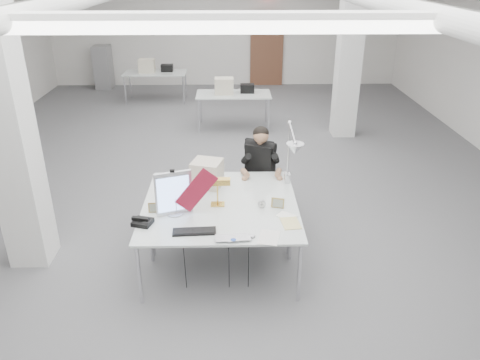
{
  "coord_description": "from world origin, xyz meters",
  "views": [
    {
      "loc": [
        0.13,
        -6.91,
        3.32
      ],
      "look_at": [
        0.23,
        -2.0,
        1.03
      ],
      "focal_mm": 35.0,
      "sensor_mm": 36.0,
      "label": 1
    }
  ],
  "objects_px": {
    "desk_main": "(220,224)",
    "office_chair": "(260,177)",
    "beige_monitor": "(207,173)",
    "desk_phone": "(143,222)",
    "seated_person": "(261,158)",
    "architect_lamp": "(291,156)",
    "monitor": "(174,193)",
    "laptop": "(233,241)",
    "bankers_lamp": "(217,191)"
  },
  "relations": [
    {
      "from": "bankers_lamp",
      "to": "architect_lamp",
      "type": "height_order",
      "value": "architect_lamp"
    },
    {
      "from": "monitor",
      "to": "desk_phone",
      "type": "xyz_separation_m",
      "value": [
        -0.32,
        -0.23,
        -0.23
      ]
    },
    {
      "from": "desk_main",
      "to": "monitor",
      "type": "bearing_deg",
      "value": 157.2
    },
    {
      "from": "office_chair",
      "to": "monitor",
      "type": "xyz_separation_m",
      "value": [
        -1.04,
        -1.33,
        0.42
      ]
    },
    {
      "from": "office_chair",
      "to": "seated_person",
      "type": "bearing_deg",
      "value": -65.67
    },
    {
      "from": "bankers_lamp",
      "to": "seated_person",
      "type": "bearing_deg",
      "value": 62.18
    },
    {
      "from": "monitor",
      "to": "laptop",
      "type": "bearing_deg",
      "value": -61.8
    },
    {
      "from": "seated_person",
      "to": "desk_phone",
      "type": "distance_m",
      "value": 2.04
    },
    {
      "from": "monitor",
      "to": "bankers_lamp",
      "type": "relative_size",
      "value": 1.41
    },
    {
      "from": "office_chair",
      "to": "architect_lamp",
      "type": "height_order",
      "value": "architect_lamp"
    },
    {
      "from": "desk_main",
      "to": "beige_monitor",
      "type": "height_order",
      "value": "beige_monitor"
    },
    {
      "from": "office_chair",
      "to": "architect_lamp",
      "type": "distance_m",
      "value": 1.06
    },
    {
      "from": "laptop",
      "to": "architect_lamp",
      "type": "relative_size",
      "value": 0.39
    },
    {
      "from": "desk_phone",
      "to": "laptop",
      "type": "bearing_deg",
      "value": -4.66
    },
    {
      "from": "bankers_lamp",
      "to": "beige_monitor",
      "type": "height_order",
      "value": "bankers_lamp"
    },
    {
      "from": "bankers_lamp",
      "to": "desk_phone",
      "type": "height_order",
      "value": "bankers_lamp"
    },
    {
      "from": "bankers_lamp",
      "to": "beige_monitor",
      "type": "distance_m",
      "value": 0.55
    },
    {
      "from": "desk_main",
      "to": "architect_lamp",
      "type": "distance_m",
      "value": 1.24
    },
    {
      "from": "bankers_lamp",
      "to": "beige_monitor",
      "type": "xyz_separation_m",
      "value": [
        -0.14,
        0.53,
        -0.01
      ]
    },
    {
      "from": "monitor",
      "to": "bankers_lamp",
      "type": "distance_m",
      "value": 0.52
    },
    {
      "from": "desk_phone",
      "to": "architect_lamp",
      "type": "height_order",
      "value": "architect_lamp"
    },
    {
      "from": "office_chair",
      "to": "seated_person",
      "type": "xyz_separation_m",
      "value": [
        0.0,
        -0.05,
        0.31
      ]
    },
    {
      "from": "office_chair",
      "to": "desk_phone",
      "type": "height_order",
      "value": "office_chair"
    },
    {
      "from": "desk_main",
      "to": "office_chair",
      "type": "height_order",
      "value": "office_chair"
    },
    {
      "from": "bankers_lamp",
      "to": "beige_monitor",
      "type": "bearing_deg",
      "value": 104.63
    },
    {
      "from": "laptop",
      "to": "beige_monitor",
      "type": "relative_size",
      "value": 1.03
    },
    {
      "from": "laptop",
      "to": "bankers_lamp",
      "type": "bearing_deg",
      "value": 97.66
    },
    {
      "from": "desk_main",
      "to": "laptop",
      "type": "bearing_deg",
      "value": -69.69
    },
    {
      "from": "desk_main",
      "to": "desk_phone",
      "type": "distance_m",
      "value": 0.83
    },
    {
      "from": "monitor",
      "to": "laptop",
      "type": "xyz_separation_m",
      "value": [
        0.65,
        -0.61,
        -0.24
      ]
    },
    {
      "from": "office_chair",
      "to": "monitor",
      "type": "relative_size",
      "value": 2.31
    },
    {
      "from": "seated_person",
      "to": "beige_monitor",
      "type": "distance_m",
      "value": 0.9
    },
    {
      "from": "architect_lamp",
      "to": "bankers_lamp",
      "type": "bearing_deg",
      "value": -158.15
    },
    {
      "from": "laptop",
      "to": "beige_monitor",
      "type": "distance_m",
      "value": 1.38
    },
    {
      "from": "desk_main",
      "to": "laptop",
      "type": "distance_m",
      "value": 0.42
    },
    {
      "from": "architect_lamp",
      "to": "desk_phone",
      "type": "bearing_deg",
      "value": -155.16
    },
    {
      "from": "seated_person",
      "to": "desk_main",
      "type": "bearing_deg",
      "value": -85.34
    },
    {
      "from": "beige_monitor",
      "to": "architect_lamp",
      "type": "height_order",
      "value": "architect_lamp"
    },
    {
      "from": "desk_main",
      "to": "architect_lamp",
      "type": "relative_size",
      "value": 1.92
    },
    {
      "from": "bankers_lamp",
      "to": "desk_phone",
      "type": "xyz_separation_m",
      "value": [
        -0.8,
        -0.43,
        -0.16
      ]
    },
    {
      "from": "desk_main",
      "to": "desk_phone",
      "type": "relative_size",
      "value": 9.06
    },
    {
      "from": "office_chair",
      "to": "architect_lamp",
      "type": "relative_size",
      "value": 1.26
    },
    {
      "from": "seated_person",
      "to": "laptop",
      "type": "xyz_separation_m",
      "value": [
        -0.39,
        -1.89,
        -0.13
      ]
    },
    {
      "from": "seated_person",
      "to": "bankers_lamp",
      "type": "distance_m",
      "value": 1.23
    },
    {
      "from": "monitor",
      "to": "laptop",
      "type": "relative_size",
      "value": 1.42
    },
    {
      "from": "desk_main",
      "to": "office_chair",
      "type": "relative_size",
      "value": 1.53
    },
    {
      "from": "monitor",
      "to": "architect_lamp",
      "type": "distance_m",
      "value": 1.48
    },
    {
      "from": "desk_main",
      "to": "beige_monitor",
      "type": "xyz_separation_m",
      "value": [
        -0.17,
        0.94,
        0.18
      ]
    },
    {
      "from": "laptop",
      "to": "seated_person",
      "type": "bearing_deg",
      "value": 73.77
    },
    {
      "from": "desk_main",
      "to": "desk_phone",
      "type": "bearing_deg",
      "value": -178.75
    }
  ]
}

